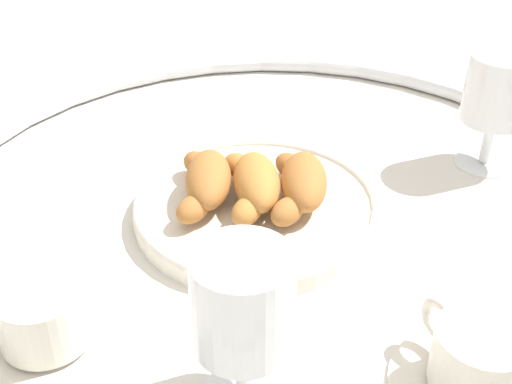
{
  "coord_description": "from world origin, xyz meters",
  "views": [
    {
      "loc": [
        -0.6,
        0.16,
        0.44
      ],
      "look_at": [
        0.0,
        0.02,
        0.03
      ],
      "focal_mm": 49.65,
      "sensor_mm": 36.0,
      "label": 1
    }
  ],
  "objects_px": {
    "coffee_cup_far": "(43,323)",
    "juice_glass_right": "(497,95)",
    "coffee_cup_near": "(477,365)",
    "croissant_large": "(301,183)",
    "pastry_plate": "(256,205)",
    "croissant_extra": "(205,181)",
    "juice_glass_left": "(243,310)",
    "croissant_small": "(253,182)"
  },
  "relations": [
    {
      "from": "pastry_plate",
      "to": "coffee_cup_far",
      "type": "bearing_deg",
      "value": 123.65
    },
    {
      "from": "croissant_extra",
      "to": "coffee_cup_near",
      "type": "distance_m",
      "value": 0.33
    },
    {
      "from": "juice_glass_left",
      "to": "juice_glass_right",
      "type": "bearing_deg",
      "value": -52.11
    },
    {
      "from": "croissant_large",
      "to": "coffee_cup_near",
      "type": "distance_m",
      "value": 0.27
    },
    {
      "from": "pastry_plate",
      "to": "croissant_large",
      "type": "relative_size",
      "value": 1.98
    },
    {
      "from": "croissant_small",
      "to": "coffee_cup_far",
      "type": "distance_m",
      "value": 0.26
    },
    {
      "from": "croissant_small",
      "to": "juice_glass_left",
      "type": "xyz_separation_m",
      "value": [
        -0.24,
        0.06,
        0.05
      ]
    },
    {
      "from": "croissant_small",
      "to": "croissant_extra",
      "type": "distance_m",
      "value": 0.05
    },
    {
      "from": "coffee_cup_near",
      "to": "juice_glass_right",
      "type": "bearing_deg",
      "value": -29.66
    },
    {
      "from": "juice_glass_right",
      "to": "juice_glass_left",
      "type": "bearing_deg",
      "value": 127.89
    },
    {
      "from": "croissant_large",
      "to": "coffee_cup_near",
      "type": "xyz_separation_m",
      "value": [
        -0.26,
        -0.07,
        -0.02
      ]
    },
    {
      "from": "croissant_large",
      "to": "coffee_cup_far",
      "type": "bearing_deg",
      "value": 116.69
    },
    {
      "from": "croissant_extra",
      "to": "coffee_cup_far",
      "type": "bearing_deg",
      "value": 133.73
    },
    {
      "from": "juice_glass_right",
      "to": "pastry_plate",
      "type": "bearing_deg",
      "value": 97.98
    },
    {
      "from": "croissant_large",
      "to": "juice_glass_right",
      "type": "bearing_deg",
      "value": -77.72
    },
    {
      "from": "coffee_cup_far",
      "to": "juice_glass_right",
      "type": "relative_size",
      "value": 0.97
    },
    {
      "from": "croissant_small",
      "to": "juice_glass_right",
      "type": "xyz_separation_m",
      "value": [
        0.04,
        -0.29,
        0.05
      ]
    },
    {
      "from": "croissant_large",
      "to": "coffee_cup_far",
      "type": "distance_m",
      "value": 0.29
    },
    {
      "from": "pastry_plate",
      "to": "croissant_small",
      "type": "distance_m",
      "value": 0.03
    },
    {
      "from": "pastry_plate",
      "to": "croissant_extra",
      "type": "height_order",
      "value": "croissant_extra"
    },
    {
      "from": "croissant_extra",
      "to": "juice_glass_right",
      "type": "bearing_deg",
      "value": -85.57
    },
    {
      "from": "croissant_extra",
      "to": "juice_glass_left",
      "type": "distance_m",
      "value": 0.26
    },
    {
      "from": "pastry_plate",
      "to": "juice_glass_right",
      "type": "xyz_separation_m",
      "value": [
        0.04,
        -0.29,
        0.08
      ]
    },
    {
      "from": "croissant_small",
      "to": "juice_glass_left",
      "type": "distance_m",
      "value": 0.25
    },
    {
      "from": "pastry_plate",
      "to": "coffee_cup_near",
      "type": "relative_size",
      "value": 1.93
    },
    {
      "from": "croissant_extra",
      "to": "juice_glass_right",
      "type": "distance_m",
      "value": 0.35
    },
    {
      "from": "croissant_small",
      "to": "coffee_cup_far",
      "type": "height_order",
      "value": "croissant_small"
    },
    {
      "from": "croissant_small",
      "to": "juice_glass_right",
      "type": "bearing_deg",
      "value": -82.18
    },
    {
      "from": "coffee_cup_far",
      "to": "juice_glass_right",
      "type": "xyz_separation_m",
      "value": [
        0.19,
        -0.51,
        0.07
      ]
    },
    {
      "from": "coffee_cup_near",
      "to": "croissant_large",
      "type": "bearing_deg",
      "value": 14.84
    },
    {
      "from": "pastry_plate",
      "to": "juice_glass_right",
      "type": "height_order",
      "value": "juice_glass_right"
    },
    {
      "from": "croissant_extra",
      "to": "juice_glass_left",
      "type": "xyz_separation_m",
      "value": [
        -0.25,
        0.01,
        0.05
      ]
    },
    {
      "from": "croissant_large",
      "to": "juice_glass_right",
      "type": "height_order",
      "value": "juice_glass_right"
    },
    {
      "from": "pastry_plate",
      "to": "juice_glass_left",
      "type": "distance_m",
      "value": 0.26
    },
    {
      "from": "juice_glass_left",
      "to": "juice_glass_right",
      "type": "relative_size",
      "value": 1.0
    },
    {
      "from": "juice_glass_right",
      "to": "croissant_small",
      "type": "bearing_deg",
      "value": 97.82
    },
    {
      "from": "juice_glass_left",
      "to": "juice_glass_right",
      "type": "distance_m",
      "value": 0.45
    },
    {
      "from": "croissant_extra",
      "to": "juice_glass_left",
      "type": "bearing_deg",
      "value": 176.64
    },
    {
      "from": "croissant_small",
      "to": "coffee_cup_far",
      "type": "relative_size",
      "value": 1.0
    },
    {
      "from": "coffee_cup_near",
      "to": "coffee_cup_far",
      "type": "xyz_separation_m",
      "value": [
        0.13,
        0.33,
        0.0
      ]
    },
    {
      "from": "coffee_cup_near",
      "to": "coffee_cup_far",
      "type": "relative_size",
      "value": 1.0
    },
    {
      "from": "croissant_extra",
      "to": "coffee_cup_far",
      "type": "distance_m",
      "value": 0.23
    }
  ]
}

